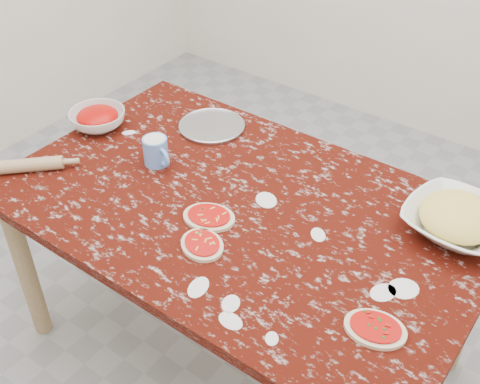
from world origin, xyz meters
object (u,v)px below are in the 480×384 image
pizza_tray (212,127)px  worktable (240,223)px  rolling_pin (28,165)px  cheese_bowl (457,222)px  flour_mug (156,151)px  sauce_bowl (98,119)px

pizza_tray → worktable: bearing=-40.4°
rolling_pin → cheese_bowl: bearing=23.6°
cheese_bowl → rolling_pin: size_ratio=1.29×
cheese_bowl → rolling_pin: bearing=-156.4°
pizza_tray → flour_mug: (-0.01, -0.31, 0.05)m
worktable → pizza_tray: 0.50m
worktable → flour_mug: (-0.38, 0.01, 0.14)m
worktable → rolling_pin: size_ratio=6.48×
rolling_pin → worktable: bearing=22.5°
cheese_bowl → flour_mug: bearing=-164.4°
pizza_tray → sauce_bowl: sauce_bowl is taller
worktable → cheese_bowl: bearing=24.8°
pizza_tray → rolling_pin: size_ratio=1.04×
cheese_bowl → rolling_pin: (-1.34, -0.59, -0.01)m
worktable → flour_mug: bearing=178.7°
worktable → cheese_bowl: cheese_bowl is taller
sauce_bowl → rolling_pin: bearing=-86.6°
sauce_bowl → rolling_pin: (0.02, -0.36, -0.01)m
pizza_tray → rolling_pin: (-0.34, -0.62, 0.02)m
pizza_tray → cheese_bowl: (1.00, -0.03, 0.03)m
sauce_bowl → flour_mug: size_ratio=1.65×
cheese_bowl → flour_mug: flour_mug is taller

